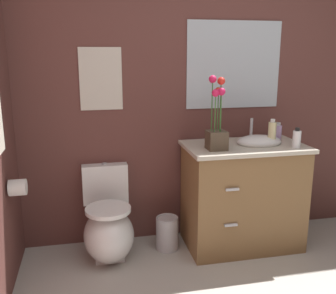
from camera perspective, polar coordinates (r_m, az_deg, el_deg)
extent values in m
cube|color=brown|center=(3.29, 8.22, 8.40)|extent=(4.58, 0.05, 2.50)
ellipsoid|color=white|center=(3.04, -8.71, -12.72)|extent=(0.38, 0.48, 0.40)
cube|color=white|center=(3.14, -8.69, -14.13)|extent=(0.22, 0.26, 0.18)
cube|color=white|center=(3.18, -9.25, -5.29)|extent=(0.36, 0.13, 0.32)
cylinder|color=white|center=(2.93, -8.83, -9.13)|extent=(0.34, 0.34, 0.03)
cylinder|color=#B7B7BC|center=(3.13, -9.36, -2.52)|extent=(0.04, 0.04, 0.02)
cube|color=brown|center=(3.21, 10.91, -7.31)|extent=(0.90, 0.52, 0.82)
cube|color=beige|center=(3.08, 11.26, 0.06)|extent=(0.94, 0.56, 0.03)
ellipsoid|color=white|center=(3.13, 13.31, 0.79)|extent=(0.36, 0.26, 0.10)
cylinder|color=#B7B7BC|center=(3.25, 12.18, 2.61)|extent=(0.02, 0.02, 0.18)
cube|color=#B7B7BC|center=(2.84, 9.47, -6.20)|extent=(0.10, 0.02, 0.02)
cube|color=#B7B7BC|center=(2.94, 9.26, -11.30)|extent=(0.10, 0.02, 0.02)
cube|color=#4C3D2D|center=(2.88, 7.14, 0.98)|extent=(0.14, 0.14, 0.14)
cylinder|color=#386B2D|center=(2.84, 7.74, 5.97)|extent=(0.01, 0.01, 0.36)
sphere|color=red|center=(2.82, 7.86, 9.64)|extent=(0.06, 0.06, 0.06)
cylinder|color=#386B2D|center=(2.86, 7.37, 5.29)|extent=(0.01, 0.01, 0.29)
sphere|color=#EA4C23|center=(2.85, 7.46, 8.18)|extent=(0.06, 0.06, 0.06)
cylinder|color=#386B2D|center=(2.84, 6.50, 6.13)|extent=(0.01, 0.01, 0.38)
sphere|color=#E01E51|center=(2.82, 6.61, 9.93)|extent=(0.06, 0.06, 0.06)
cylinder|color=#386B2D|center=(2.81, 6.96, 5.06)|extent=(0.01, 0.01, 0.28)
sphere|color=#E01E51|center=(2.79, 7.05, 7.93)|extent=(0.06, 0.06, 0.06)
cylinder|color=#386B2D|center=(2.82, 7.80, 5.16)|extent=(0.01, 0.01, 0.29)
sphere|color=#E01E51|center=(2.80, 7.90, 8.11)|extent=(0.06, 0.06, 0.06)
cylinder|color=#B28CBF|center=(3.25, 15.89, 1.95)|extent=(0.06, 0.06, 0.13)
cylinder|color=#B7B7BC|center=(3.24, 15.98, 3.28)|extent=(0.03, 0.03, 0.02)
cylinder|color=white|center=(3.08, 18.45, 1.11)|extent=(0.06, 0.06, 0.13)
cylinder|color=black|center=(3.06, 18.56, 2.51)|extent=(0.03, 0.03, 0.02)
cylinder|color=beige|center=(3.10, 15.09, 1.92)|extent=(0.06, 0.06, 0.18)
cylinder|color=silver|center=(3.08, 15.21, 3.79)|extent=(0.03, 0.03, 0.02)
cylinder|color=#B7B7BC|center=(3.19, -0.12, -12.65)|extent=(0.18, 0.18, 0.26)
torus|color=#B7B7BC|center=(3.13, -0.12, -10.44)|extent=(0.18, 0.18, 0.01)
cube|color=beige|center=(3.05, -9.89, 9.86)|extent=(0.32, 0.01, 0.48)
cube|color=#B2BCC6|center=(3.27, 9.70, 11.83)|extent=(0.80, 0.01, 0.70)
cylinder|color=white|center=(2.76, -21.29, -5.58)|extent=(0.11, 0.11, 0.11)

